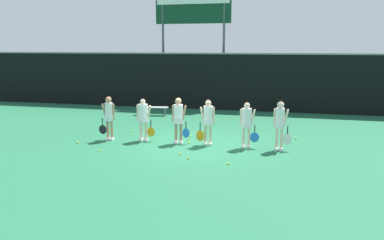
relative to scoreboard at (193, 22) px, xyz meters
name	(u,v)px	position (x,y,z in m)	size (l,w,h in m)	color
ground_plane	(192,144)	(1.93, -8.43, -4.83)	(140.00, 140.00, 0.00)	#216642
fence_windscreen	(223,82)	(1.93, -0.87, -3.25)	(60.00, 0.08, 3.13)	black
scoreboard	(193,22)	(0.00, 0.00, 0.00)	(4.34, 0.15, 6.07)	#515156
bench_courtside	(152,108)	(-1.36, -3.31, -4.45)	(1.64, 0.57, 0.44)	#B2B2B7
player_0	(109,115)	(-1.27, -8.52, -3.85)	(0.63, 0.34, 1.66)	tan
player_1	(143,116)	(0.03, -8.33, -3.88)	(0.70, 0.41, 1.61)	beige
player_2	(178,117)	(1.41, -8.40, -3.83)	(0.65, 0.38, 1.68)	tan
player_3	(208,118)	(2.50, -8.40, -3.85)	(0.65, 0.37, 1.65)	beige
player_4	(247,121)	(3.88, -8.47, -3.88)	(0.68, 0.38, 1.62)	beige
player_5	(280,121)	(5.00, -8.53, -3.81)	(0.64, 0.34, 1.71)	beige
tennis_ball_0	(228,163)	(3.52, -10.49, -4.79)	(0.07, 0.07, 0.07)	#CCE033
tennis_ball_1	(153,131)	(-0.15, -6.82, -4.79)	(0.07, 0.07, 0.07)	#CCE033
tennis_ball_2	(189,142)	(1.78, -8.34, -4.79)	(0.07, 0.07, 0.07)	#CCE033
tennis_ball_3	(188,139)	(1.64, -7.83, -4.79)	(0.07, 0.07, 0.07)	#CCE033
tennis_ball_4	(110,130)	(-1.96, -7.05, -4.79)	(0.07, 0.07, 0.07)	#CCE033
tennis_ball_5	(180,154)	(1.84, -9.83, -4.80)	(0.06, 0.06, 0.06)	#CCE033
tennis_ball_6	(296,138)	(5.63, -6.83, -4.79)	(0.07, 0.07, 0.07)	#CCE033
tennis_ball_7	(99,151)	(-0.91, -10.12, -4.79)	(0.06, 0.06, 0.06)	#CCE033
tennis_ball_8	(132,131)	(-1.00, -7.03, -4.79)	(0.07, 0.07, 0.07)	#CCE033
tennis_ball_9	(191,136)	(1.62, -7.40, -4.79)	(0.07, 0.07, 0.07)	#CCE033
tennis_ball_10	(78,142)	(-2.18, -9.28, -4.79)	(0.07, 0.07, 0.07)	#CCE033
tennis_ball_11	(189,158)	(2.23, -10.22, -4.79)	(0.07, 0.07, 0.07)	#CCE033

